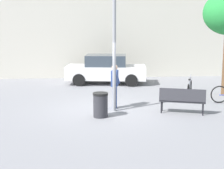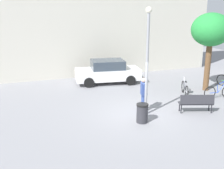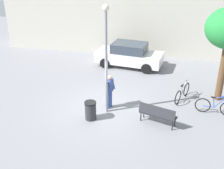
{
  "view_description": "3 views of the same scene",
  "coord_description": "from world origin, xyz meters",
  "px_view_note": "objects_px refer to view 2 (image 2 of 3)",
  "views": [
    {
      "loc": [
        -1.02,
        -12.23,
        3.11
      ],
      "look_at": [
        0.26,
        1.77,
        0.63
      ],
      "focal_mm": 54.2,
      "sensor_mm": 36.0,
      "label": 1
    },
    {
      "loc": [
        -5.39,
        -11.07,
        4.84
      ],
      "look_at": [
        -0.88,
        1.51,
        1.09
      ],
      "focal_mm": 44.09,
      "sensor_mm": 36.0,
      "label": 2
    },
    {
      "loc": [
        2.74,
        -11.2,
        6.72
      ],
      "look_at": [
        0.09,
        1.28,
        0.67
      ],
      "focal_mm": 44.85,
      "sensor_mm": 36.0,
      "label": 3
    }
  ],
  "objects_px": {
    "parked_car_white": "(108,72)",
    "plaza_tree": "(211,31)",
    "lamppost": "(147,54)",
    "person_by_lamppost": "(143,92)",
    "park_bench": "(196,102)",
    "bicycle_blue": "(219,91)",
    "trash_bin": "(142,113)",
    "bicycle_silver": "(185,89)"
  },
  "relations": [
    {
      "from": "lamppost",
      "to": "parked_car_white",
      "type": "relative_size",
      "value": 1.11
    },
    {
      "from": "person_by_lamppost",
      "to": "parked_car_white",
      "type": "relative_size",
      "value": 0.38
    },
    {
      "from": "parked_car_white",
      "to": "trash_bin",
      "type": "xyz_separation_m",
      "value": [
        -0.68,
        -6.66,
        -0.35
      ]
    },
    {
      "from": "person_by_lamppost",
      "to": "trash_bin",
      "type": "height_order",
      "value": "person_by_lamppost"
    },
    {
      "from": "person_by_lamppost",
      "to": "trash_bin",
      "type": "relative_size",
      "value": 1.98
    },
    {
      "from": "person_by_lamppost",
      "to": "bicycle_blue",
      "type": "height_order",
      "value": "person_by_lamppost"
    },
    {
      "from": "person_by_lamppost",
      "to": "bicycle_blue",
      "type": "xyz_separation_m",
      "value": [
        4.84,
        0.42,
        -0.58
      ]
    },
    {
      "from": "lamppost",
      "to": "plaza_tree",
      "type": "xyz_separation_m",
      "value": [
        5.22,
        2.34,
        0.68
      ]
    },
    {
      "from": "person_by_lamppost",
      "to": "trash_bin",
      "type": "bearing_deg",
      "value": -117.37
    },
    {
      "from": "bicycle_silver",
      "to": "bicycle_blue",
      "type": "bearing_deg",
      "value": -37.24
    },
    {
      "from": "lamppost",
      "to": "parked_car_white",
      "type": "distance_m",
      "value": 6.25
    },
    {
      "from": "parked_car_white",
      "to": "park_bench",
      "type": "bearing_deg",
      "value": -71.12
    },
    {
      "from": "plaza_tree",
      "to": "trash_bin",
      "type": "height_order",
      "value": "plaza_tree"
    },
    {
      "from": "parked_car_white",
      "to": "person_by_lamppost",
      "type": "bearing_deg",
      "value": -90.77
    },
    {
      "from": "park_bench",
      "to": "bicycle_blue",
      "type": "bearing_deg",
      "value": 29.35
    },
    {
      "from": "bicycle_blue",
      "to": "parked_car_white",
      "type": "distance_m",
      "value": 6.97
    },
    {
      "from": "person_by_lamppost",
      "to": "bicycle_silver",
      "type": "distance_m",
      "value": 3.76
    },
    {
      "from": "lamppost",
      "to": "bicycle_blue",
      "type": "bearing_deg",
      "value": 9.44
    },
    {
      "from": "bicycle_silver",
      "to": "trash_bin",
      "type": "bearing_deg",
      "value": -145.95
    },
    {
      "from": "plaza_tree",
      "to": "bicycle_blue",
      "type": "bearing_deg",
      "value": -101.79
    },
    {
      "from": "park_bench",
      "to": "trash_bin",
      "type": "height_order",
      "value": "park_bench"
    },
    {
      "from": "park_bench",
      "to": "bicycle_silver",
      "type": "distance_m",
      "value": 2.76
    },
    {
      "from": "lamppost",
      "to": "trash_bin",
      "type": "bearing_deg",
      "value": -125.13
    },
    {
      "from": "trash_bin",
      "to": "bicycle_silver",
      "type": "bearing_deg",
      "value": 34.05
    },
    {
      "from": "plaza_tree",
      "to": "parked_car_white",
      "type": "xyz_separation_m",
      "value": [
        -5.08,
        3.54,
        -2.78
      ]
    },
    {
      "from": "person_by_lamppost",
      "to": "park_bench",
      "type": "relative_size",
      "value": 1.0
    },
    {
      "from": "plaza_tree",
      "to": "bicycle_blue",
      "type": "height_order",
      "value": "plaza_tree"
    },
    {
      "from": "person_by_lamppost",
      "to": "bicycle_silver",
      "type": "xyz_separation_m",
      "value": [
        3.38,
        1.53,
        -0.58
      ]
    },
    {
      "from": "lamppost",
      "to": "person_by_lamppost",
      "type": "xyz_separation_m",
      "value": [
        0.06,
        0.39,
        -1.91
      ]
    },
    {
      "from": "park_bench",
      "to": "bicycle_silver",
      "type": "height_order",
      "value": "bicycle_silver"
    },
    {
      "from": "bicycle_silver",
      "to": "trash_bin",
      "type": "relative_size",
      "value": 2.0
    },
    {
      "from": "lamppost",
      "to": "bicycle_blue",
      "type": "height_order",
      "value": "lamppost"
    },
    {
      "from": "parked_car_white",
      "to": "plaza_tree",
      "type": "bearing_deg",
      "value": -34.84
    },
    {
      "from": "lamppost",
      "to": "plaza_tree",
      "type": "distance_m",
      "value": 5.76
    },
    {
      "from": "plaza_tree",
      "to": "parked_car_white",
      "type": "bearing_deg",
      "value": 145.16
    },
    {
      "from": "lamppost",
      "to": "park_bench",
      "type": "relative_size",
      "value": 2.93
    },
    {
      "from": "park_bench",
      "to": "parked_car_white",
      "type": "bearing_deg",
      "value": 108.88
    },
    {
      "from": "park_bench",
      "to": "bicycle_blue",
      "type": "height_order",
      "value": "bicycle_blue"
    },
    {
      "from": "parked_car_white",
      "to": "trash_bin",
      "type": "height_order",
      "value": "parked_car_white"
    },
    {
      "from": "plaza_tree",
      "to": "bicycle_blue",
      "type": "xyz_separation_m",
      "value": [
        -0.32,
        -1.53,
        -3.17
      ]
    },
    {
      "from": "person_by_lamppost",
      "to": "plaza_tree",
      "type": "xyz_separation_m",
      "value": [
        5.16,
        1.95,
        2.59
      ]
    },
    {
      "from": "bicycle_blue",
      "to": "trash_bin",
      "type": "relative_size",
      "value": 2.14
    }
  ]
}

